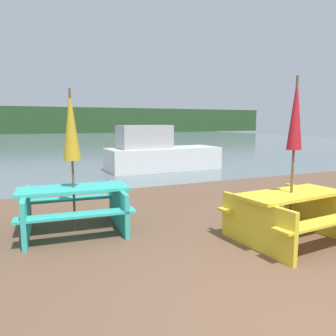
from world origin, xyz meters
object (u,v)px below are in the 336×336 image
Objects in this scene: picnic_table_yellow at (290,212)px; umbrella_crimson at (295,116)px; umbrella_gold at (71,126)px; picnic_table_teal at (74,205)px; boat at (159,154)px.

picnic_table_yellow is 1.40m from umbrella_crimson.
umbrella_crimson is at bearing 26.57° from picnic_table_yellow.
umbrella_crimson reaches higher than umbrella_gold.
umbrella_crimson is at bearing -31.14° from umbrella_gold.
umbrella_gold is 3.35m from umbrella_crimson.
picnic_table_yellow reaches higher than picnic_table_teal.
picnic_table_yellow is 7.60m from boat.
umbrella_crimson is (0.00, 0.00, 1.40)m from picnic_table_yellow.
picnic_table_teal is at bearing 148.86° from picnic_table_yellow.
boat is (0.99, 7.53, -1.24)m from umbrella_crimson.
picnic_table_teal is 1.25m from umbrella_gold.
umbrella_gold reaches higher than picnic_table_teal.
umbrella_gold is at bearing -125.40° from boat.
picnic_table_yellow is at bearing -153.43° from umbrella_crimson.
boat reaches higher than picnic_table_yellow.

